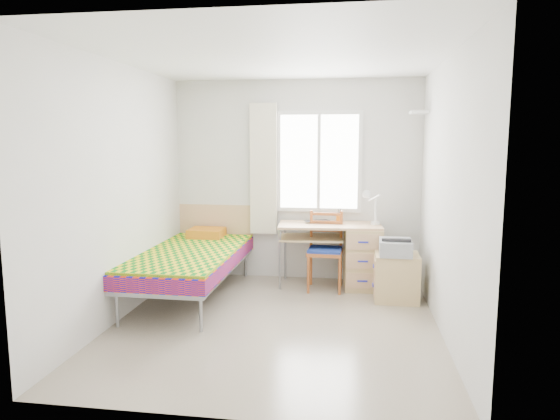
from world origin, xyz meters
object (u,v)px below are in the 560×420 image
Objects in this scene: desk at (357,253)px; cabinet at (396,277)px; printer at (395,247)px; bed at (193,257)px; chair at (326,246)px.

desk is 0.67m from cabinet.
bed is at bearing -175.02° from printer.
bed is 2.31× the size of chair.
printer is at bearing 3.98° from bed.
bed reaches higher than cabinet.
cabinet is at bearing -50.27° from desk.
desk is at bearing 20.44° from chair.
cabinet is (2.35, 0.18, -0.20)m from bed.
desk reaches higher than printer.
desk reaches higher than cabinet.
chair is 1.78× the size of cabinet.
chair is 0.89m from printer.
desk is at bearing 19.23° from bed.
cabinet is (0.45, -0.47, -0.16)m from desk.
cabinet is at bearing -20.28° from chair.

